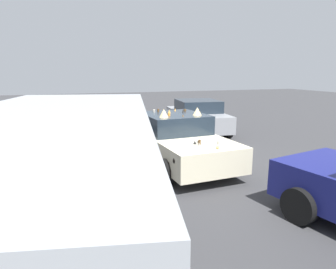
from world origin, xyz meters
TOP-DOWN VIEW (x-y plane):
  - ground_plane at (0.00, 0.00)m, footprint 60.00×60.00m
  - art_car_decorated at (0.07, 0.00)m, footprint 4.46×2.31m
  - parked_van_near_right at (-4.58, 3.18)m, footprint 5.21×3.02m
  - parked_sedan_row_back_center at (3.74, 3.95)m, footprint 4.52×2.31m
  - parked_sedan_behind_right at (3.98, -2.40)m, footprint 4.39×2.46m

SIDE VIEW (x-z plane):
  - ground_plane at x=0.00m, z-range 0.00..0.00m
  - parked_sedan_row_back_center at x=3.74m, z-range 0.01..1.41m
  - art_car_decorated at x=0.07m, z-range -0.12..1.54m
  - parked_sedan_behind_right at x=3.98m, z-range 0.00..1.45m
  - parked_van_near_right at x=-4.58m, z-range 0.13..2.37m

